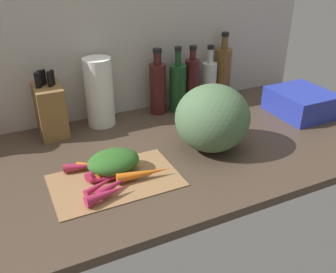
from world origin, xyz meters
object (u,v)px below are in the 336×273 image
at_px(bottle_0, 158,87).
at_px(bottle_2, 192,82).
at_px(carrot_4, 100,166).
at_px(knife_block, 50,110).
at_px(carrot_5, 107,167).
at_px(bottle_4, 223,73).
at_px(bottle_1, 178,87).
at_px(dish_rack, 301,102).
at_px(cutting_board, 116,180).
at_px(carrot_6, 144,173).
at_px(carrot_2, 126,169).
at_px(carrot_8, 112,178).
at_px(bottle_3, 209,81).
at_px(paper_towel_roll, 99,92).
at_px(carrot_1, 82,166).
at_px(carrot_0, 103,167).
at_px(carrot_9, 102,184).
at_px(carrot_3, 108,193).
at_px(winter_squash, 212,118).
at_px(carrot_7, 115,185).

bearing_deg(bottle_0, bottle_2, -1.85).
distance_m(carrot_4, knife_block, 0.36).
height_order(carrot_5, bottle_4, bottle_4).
relative_size(knife_block, bottle_1, 0.89).
bearing_deg(dish_rack, bottle_2, 144.93).
bearing_deg(knife_block, bottle_0, 1.01).
xyz_separation_m(cutting_board, carrot_6, (0.08, -0.03, 0.02)).
bearing_deg(carrot_2, carrot_8, -154.63).
bearing_deg(bottle_1, dish_rack, -29.27).
relative_size(bottle_4, dish_rack, 1.25).
bearing_deg(knife_block, bottle_4, 2.39).
height_order(carrot_2, dish_rack, dish_rack).
relative_size(carrot_2, bottle_2, 0.49).
height_order(bottle_1, bottle_3, bottle_1).
xyz_separation_m(paper_towel_roll, bottle_3, (0.51, 0.01, -0.04)).
bearing_deg(bottle_2, carrot_8, -140.55).
height_order(cutting_board, carrot_5, carrot_5).
distance_m(carrot_1, bottle_1, 0.59).
xyz_separation_m(carrot_0, carrot_2, (0.06, -0.03, -0.01)).
height_order(carrot_4, bottle_3, bottle_3).
distance_m(carrot_9, bottle_3, 0.79).
bearing_deg(bottle_2, carrot_2, -139.13).
bearing_deg(carrot_2, knife_block, 111.68).
relative_size(carrot_5, dish_rack, 0.54).
relative_size(carrot_0, bottle_3, 0.54).
bearing_deg(carrot_5, carrot_9, -117.17).
bearing_deg(carrot_3, carrot_1, 99.56).
xyz_separation_m(cutting_board, bottle_0, (0.33, 0.42, 0.11)).
bearing_deg(dish_rack, cutting_board, -170.65).
bearing_deg(carrot_0, bottle_0, 45.68).
bearing_deg(paper_towel_roll, carrot_4, -107.37).
xyz_separation_m(carrot_2, winter_squash, (0.33, 0.03, 0.10)).
xyz_separation_m(carrot_2, bottle_2, (0.45, 0.39, 0.10)).
xyz_separation_m(carrot_6, carrot_8, (-0.10, 0.03, -0.01)).
height_order(carrot_1, carrot_9, carrot_1).
xyz_separation_m(carrot_0, carrot_4, (-0.00, 0.02, -0.01)).
xyz_separation_m(bottle_0, bottle_1, (0.09, -0.02, -0.01)).
bearing_deg(carrot_9, carrot_0, 69.92).
distance_m(carrot_8, dish_rack, 0.90).
bearing_deg(bottle_2, dish_rack, -35.07).
relative_size(cutting_board, bottle_2, 1.43).
distance_m(carrot_2, carrot_4, 0.09).
bearing_deg(carrot_5, carrot_3, -106.23).
height_order(carrot_4, carrot_7, carrot_7).
distance_m(carrot_4, paper_towel_roll, 0.37).
distance_m(carrot_6, winter_squash, 0.32).
bearing_deg(cutting_board, knife_block, 105.26).
xyz_separation_m(carrot_1, carrot_9, (0.03, -0.12, -0.00)).
bearing_deg(winter_squash, carrot_2, -174.77).
height_order(carrot_6, knife_block, knife_block).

